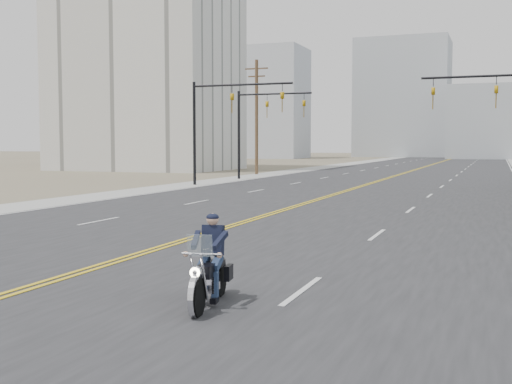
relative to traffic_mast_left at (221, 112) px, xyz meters
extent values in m
cube|color=#303033|center=(8.98, 38.00, -4.93)|extent=(20.00, 200.00, 0.01)
cube|color=#A5A5A0|center=(-2.52, 38.00, -4.93)|extent=(3.00, 200.00, 0.01)
cylinder|color=black|center=(-2.02, 0.00, -1.44)|extent=(0.20, 0.20, 7.00)
cylinder|color=black|center=(1.48, 0.00, 1.76)|extent=(7.00, 0.14, 0.14)
imported|color=#BF8C0C|center=(0.78, 0.00, 1.11)|extent=(0.21, 0.26, 1.30)
imported|color=#BF8C0C|center=(4.28, 0.00, 1.11)|extent=(0.21, 0.26, 1.30)
cylinder|color=black|center=(16.48, 0.00, 1.76)|extent=(7.00, 0.14, 0.14)
imported|color=#BF8C0C|center=(17.18, 0.00, 1.11)|extent=(0.21, 0.26, 1.30)
imported|color=#BF8C0C|center=(13.68, 0.00, 1.11)|extent=(0.21, 0.26, 1.30)
cylinder|color=black|center=(-2.02, 8.00, -1.44)|extent=(0.20, 0.20, 7.00)
cylinder|color=black|center=(0.98, 8.00, 1.76)|extent=(6.00, 0.14, 0.14)
imported|color=#BF8C0C|center=(0.38, 8.00, 1.11)|extent=(0.21, 0.26, 1.30)
imported|color=#BF8C0C|center=(3.38, 8.00, 1.11)|extent=(0.21, 0.26, 1.30)
cylinder|color=brown|center=(-3.52, 16.00, 0.31)|extent=(0.30, 0.30, 10.50)
cube|color=brown|center=(-3.52, 16.00, 4.76)|extent=(2.20, 0.12, 0.12)
cube|color=brown|center=(-3.52, 16.00, 4.06)|extent=(1.60, 0.12, 0.12)
cube|color=silver|center=(-19.02, 23.00, 10.06)|extent=(18.00, 14.00, 30.00)
cube|color=#B7BCC6|center=(-26.02, 83.00, 6.06)|extent=(14.00, 12.00, 22.00)
cube|color=#ADB2B7|center=(16.98, 93.00, 2.06)|extent=(18.00, 14.00, 14.00)
cube|color=#ADB2B7|center=(-3.02, 108.00, 8.06)|extent=(20.00, 15.00, 26.00)
cube|color=#ADB2B7|center=(-41.02, 98.00, 3.06)|extent=(12.00, 12.00, 16.00)
camera|label=1|loc=(17.38, -39.46, -2.15)|focal=45.00mm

